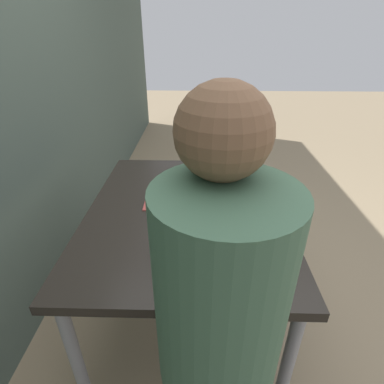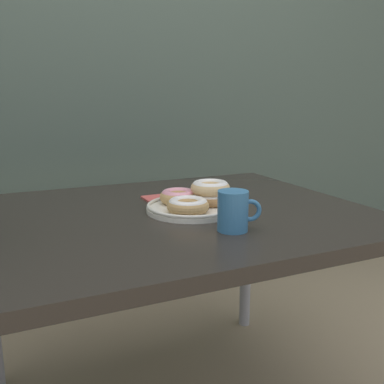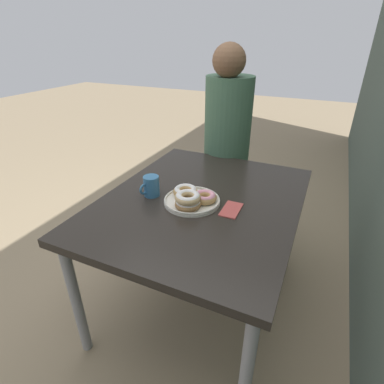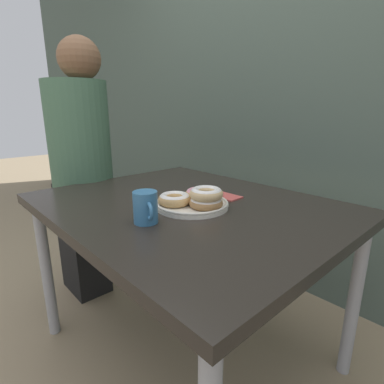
% 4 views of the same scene
% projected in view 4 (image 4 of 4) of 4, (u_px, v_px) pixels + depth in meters
% --- Properties ---
extents(ground_plane, '(14.00, 14.00, 0.00)m').
position_uv_depth(ground_plane, '(141.00, 381.00, 1.24)').
color(ground_plane, '#937F60').
extents(wall_back, '(8.00, 0.05, 2.60)m').
position_uv_depth(wall_back, '(306.00, 68.00, 1.62)').
color(wall_back, '#47564C').
rests_on(wall_back, ground_plane).
extents(dining_table, '(1.20, 0.95, 0.72)m').
position_uv_depth(dining_table, '(187.00, 218.00, 1.23)').
color(dining_table, '#28231E').
rests_on(dining_table, ground_plane).
extents(donut_plate, '(0.29, 0.28, 0.09)m').
position_uv_depth(donut_plate, '(195.00, 199.00, 1.13)').
color(donut_plate, silver).
rests_on(donut_plate, dining_table).
extents(coffee_mug, '(0.11, 0.08, 0.11)m').
position_uv_depth(coffee_mug, '(146.00, 207.00, 0.98)').
color(coffee_mug, teal).
rests_on(coffee_mug, dining_table).
extents(person_figure, '(0.39, 0.32, 1.43)m').
position_uv_depth(person_figure, '(81.00, 171.00, 1.65)').
color(person_figure, black).
rests_on(person_figure, ground_plane).
extents(napkin, '(0.15, 0.08, 0.01)m').
position_uv_depth(napkin, '(224.00, 196.00, 1.29)').
color(napkin, '#BC4C47').
rests_on(napkin, dining_table).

